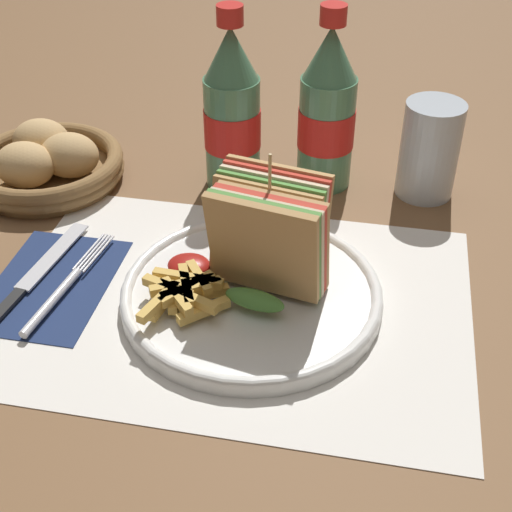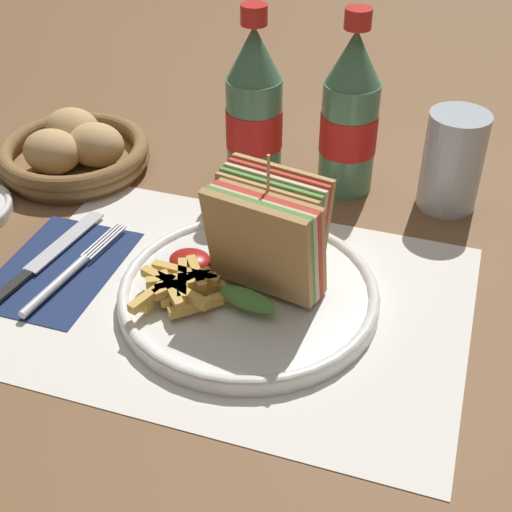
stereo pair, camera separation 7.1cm
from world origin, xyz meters
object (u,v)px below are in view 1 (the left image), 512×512
Objects in this scene: plate_main at (252,291)px; club_sandwich at (269,237)px; knife at (31,279)px; bread_basket at (46,163)px; coke_bottle_near at (232,113)px; fork at (61,291)px; coke_bottle_far at (327,112)px; glass_near at (429,150)px.

club_sandwich is (0.01, 0.01, 0.06)m from plate_main.
knife is 1.06× the size of bread_basket.
club_sandwich is 0.70× the size of knife.
fork is at bearing -115.72° from coke_bottle_near.
knife is (-0.24, -0.03, -0.07)m from club_sandwich.
club_sandwich is 0.22m from fork.
coke_bottle_near is 0.25m from bread_basket.
coke_bottle_near is 0.11m from coke_bottle_far.
coke_bottle_near reaches higher than glass_near.
coke_bottle_far is at bearing 11.66° from coke_bottle_near.
fork is 1.45× the size of glass_near.
coke_bottle_near and coke_bottle_far have the same top height.
coke_bottle_far reaches higher than knife.
plate_main reaches higher than knife.
coke_bottle_near is at bearing 111.35° from club_sandwich.
plate_main is 0.06m from club_sandwich.
knife is at bearing -70.91° from bread_basket.
club_sandwich is at bearing -123.61° from glass_near.
coke_bottle_far is at bearing 57.14° from fork.
glass_near reaches higher than bread_basket.
bread_basket is at bearing 148.96° from plate_main.
plate_main is 0.23m from knife.
club_sandwich is 0.24m from coke_bottle_far.
plate_main is 0.26m from coke_bottle_far.
fork is at bearing -130.12° from coke_bottle_far.
knife is at bearing -172.95° from club_sandwich.
coke_bottle_near is (0.12, 0.25, 0.09)m from fork.
plate_main is 0.19m from fork.
coke_bottle_near is at bearing -168.34° from coke_bottle_far.
glass_near is (0.36, 0.28, 0.05)m from fork.
club_sandwich is 0.65× the size of coke_bottle_near.
fork is (-0.19, -0.03, -0.00)m from plate_main.
fork is 0.37m from coke_bottle_far.
club_sandwich is 0.75× the size of bread_basket.
plate_main reaches higher than fork.
plate_main is 1.35× the size of bread_basket.
plate_main is 0.35m from bread_basket.
club_sandwich is at bearing 14.31° from knife.
plate_main is 1.17× the size of coke_bottle_near.
coke_bottle_far is 1.89× the size of glass_near.
club_sandwich reaches higher than glass_near.
coke_bottle_near is (0.16, 0.24, 0.09)m from knife.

